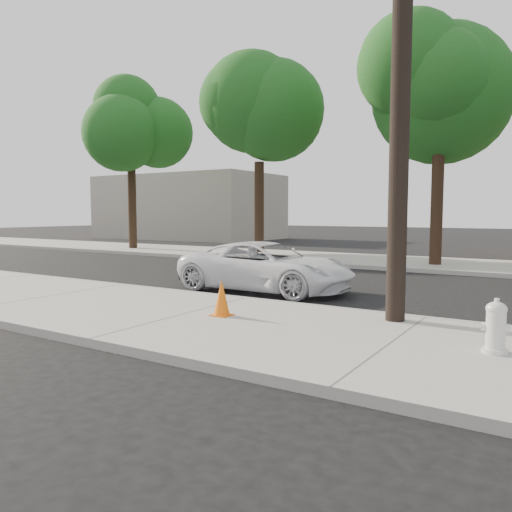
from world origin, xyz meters
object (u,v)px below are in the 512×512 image
Objects in this scene: utility_pole at (401,60)px; police_cruiser at (266,267)px; fire_hydrant at (496,328)px; traffic_cone at (222,298)px.

police_cruiser is at bearing 149.57° from utility_pole.
fire_hydrant is (1.79, -1.34, -4.20)m from utility_pole.
utility_pole is at bearing 137.61° from fire_hydrant.
traffic_cone is (1.28, -3.76, -0.18)m from police_cruiser.
traffic_cone is at bearing -155.55° from utility_pole.
fire_hydrant is at bearing -122.80° from police_cruiser.
fire_hydrant is 4.68m from traffic_cone.
utility_pole is 6.30m from police_cruiser.
fire_hydrant is 1.05× the size of traffic_cone.
utility_pole is 5.28m from traffic_cone.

